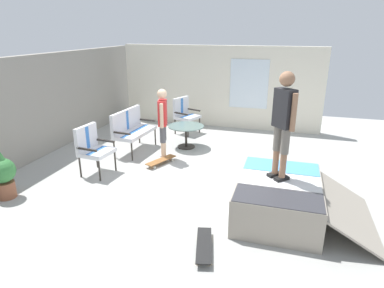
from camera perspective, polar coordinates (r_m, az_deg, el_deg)
The scene contains 13 objects.
ground_plane at distance 6.85m, azimuth 1.72°, elevation -5.95°, with size 12.00×12.00×0.10m, color #A8A8A3.
back_wall_cinderblock at distance 8.37m, azimuth -25.79°, elevation 5.58°, with size 9.00×0.20×2.33m.
house_facade at distance 10.15m, azimuth 4.78°, elevation 9.77°, with size 0.23×6.00×2.41m.
skate_ramp at distance 5.54m, azimuth 14.95°, elevation -8.95°, with size 1.77×2.09×0.62m.
patio_bench at distance 8.19m, azimuth -10.46°, elevation 2.95°, with size 1.29×0.64×1.02m.
patio_chair_near_house at distance 9.52m, azimuth -1.34°, elevation 5.53°, with size 0.77×0.73×1.02m.
patio_chair_by_wall at distance 7.06m, azimuth -16.86°, elevation -0.23°, with size 0.67×0.60×1.02m.
patio_table at distance 8.34m, azimuth -1.03°, elevation 2.07°, with size 0.90×0.90×0.57m.
person_watching at distance 7.45m, azimuth -5.06°, elevation 4.20°, with size 0.46×0.31×1.63m.
person_skater at distance 5.15m, azimuth 15.45°, elevation 4.24°, with size 0.37×0.37×1.68m.
skateboard_by_bench at distance 7.43m, azimuth -5.34°, elevation -2.83°, with size 0.81×0.50×0.10m.
skateboard_spare at distance 4.71m, azimuth 2.06°, elevation -16.99°, with size 0.82×0.38×0.10m.
potted_plant at distance 6.70m, azimuth -29.77°, elevation -4.43°, with size 0.44×0.44×0.92m.
Camera 1 is at (-6.00, -1.59, 2.86)m, focal length 31.01 mm.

